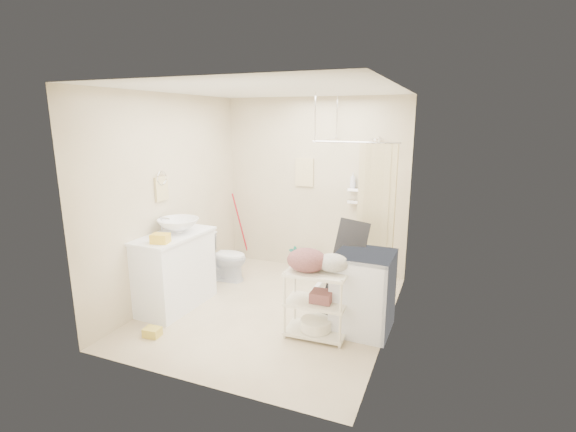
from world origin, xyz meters
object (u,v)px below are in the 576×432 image
vanity (174,270)px  laundry_rack (316,298)px  washing_machine (363,292)px  toilet (224,257)px

vanity → laundry_rack: (1.87, -0.05, -0.02)m
laundry_rack → washing_machine: bearing=35.7°
vanity → washing_machine: 2.32m
vanity → toilet: bearing=85.4°
vanity → laundry_rack: vanity is taller
toilet → washing_machine: bearing=-113.4°
washing_machine → laundry_rack: bearing=-140.9°
laundry_rack → toilet: bearing=147.0°
toilet → laundry_rack: size_ratio=0.77×
vanity → toilet: 1.01m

